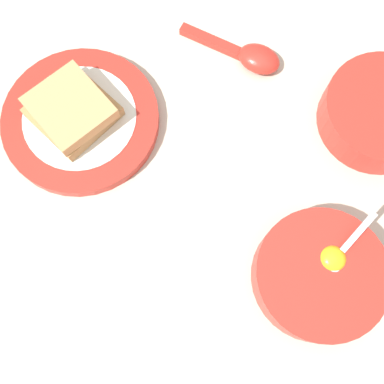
{
  "coord_description": "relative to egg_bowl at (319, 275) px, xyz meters",
  "views": [
    {
      "loc": [
        0.15,
        -0.1,
        0.55
      ],
      "look_at": [
        0.01,
        -0.04,
        0.02
      ],
      "focal_mm": 42.0,
      "sensor_mm": 36.0,
      "label": 1
    }
  ],
  "objects": [
    {
      "name": "egg_bowl",
      "position": [
        0.0,
        0.0,
        0.0
      ],
      "size": [
        0.15,
        0.15,
        0.08
      ],
      "color": "red",
      "rests_on": "ground_plane"
    },
    {
      "name": "soup_spoon",
      "position": [
        -0.3,
        0.06,
        -0.01
      ],
      "size": [
        0.13,
        0.11,
        0.03
      ],
      "color": "red",
      "rests_on": "ground_plane"
    },
    {
      "name": "toast_sandwich",
      "position": [
        -0.31,
        -0.19,
        0.01
      ],
      "size": [
        0.12,
        0.12,
        0.04
      ],
      "color": "tan",
      "rests_on": "toast_plate"
    },
    {
      "name": "ground_plane",
      "position": [
        -0.16,
        -0.06,
        -0.03
      ],
      "size": [
        3.0,
        3.0,
        0.0
      ],
      "primitive_type": "plane",
      "color": "beige"
    },
    {
      "name": "congee_bowl",
      "position": [
        -0.15,
        0.17,
        -0.0
      ],
      "size": [
        0.15,
        0.15,
        0.05
      ],
      "color": "red",
      "rests_on": "ground_plane"
    },
    {
      "name": "toast_plate",
      "position": [
        -0.31,
        -0.18,
        -0.02
      ],
      "size": [
        0.21,
        0.21,
        0.02
      ],
      "color": "red",
      "rests_on": "ground_plane"
    }
  ]
}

